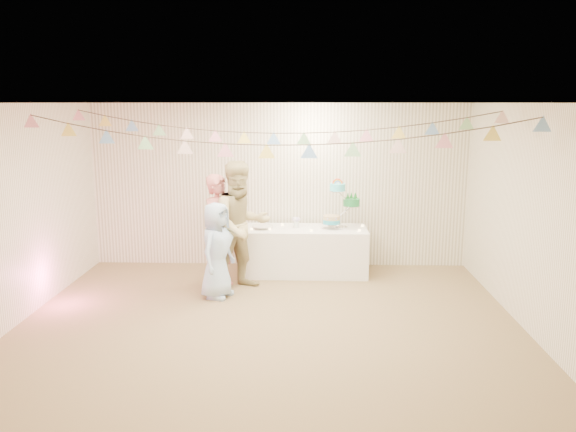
{
  "coord_description": "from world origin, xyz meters",
  "views": [
    {
      "loc": [
        0.45,
        -6.37,
        2.6
      ],
      "look_at": [
        0.2,
        0.8,
        1.15
      ],
      "focal_mm": 35.0,
      "sensor_mm": 36.0,
      "label": 1
    }
  ],
  "objects_px": {
    "table": "(304,251)",
    "person_adult_a": "(220,231)",
    "cake_stand": "(341,203)",
    "person_child": "(217,250)",
    "person_adult_b": "(241,226)"
  },
  "relations": [
    {
      "from": "table",
      "to": "person_adult_b",
      "type": "relative_size",
      "value": 1.05
    },
    {
      "from": "cake_stand",
      "to": "person_adult_b",
      "type": "distance_m",
      "value": 1.65
    },
    {
      "from": "cake_stand",
      "to": "person_adult_a",
      "type": "relative_size",
      "value": 0.44
    },
    {
      "from": "cake_stand",
      "to": "table",
      "type": "bearing_deg",
      "value": -174.81
    },
    {
      "from": "table",
      "to": "person_adult_a",
      "type": "relative_size",
      "value": 1.17
    },
    {
      "from": "person_adult_b",
      "to": "person_child",
      "type": "height_order",
      "value": "person_adult_b"
    },
    {
      "from": "cake_stand",
      "to": "person_child",
      "type": "bearing_deg",
      "value": -145.86
    },
    {
      "from": "table",
      "to": "cake_stand",
      "type": "relative_size",
      "value": 2.69
    },
    {
      "from": "cake_stand",
      "to": "person_child",
      "type": "distance_m",
      "value": 2.13
    },
    {
      "from": "person_adult_a",
      "to": "person_child",
      "type": "height_order",
      "value": "person_adult_a"
    },
    {
      "from": "table",
      "to": "person_adult_a",
      "type": "height_order",
      "value": "person_adult_a"
    },
    {
      "from": "cake_stand",
      "to": "person_adult_a",
      "type": "distance_m",
      "value": 1.91
    },
    {
      "from": "table",
      "to": "person_adult_a",
      "type": "xyz_separation_m",
      "value": [
        -1.2,
        -0.66,
        0.46
      ]
    },
    {
      "from": "cake_stand",
      "to": "person_adult_b",
      "type": "relative_size",
      "value": 0.39
    },
    {
      "from": "cake_stand",
      "to": "person_child",
      "type": "relative_size",
      "value": 0.54
    }
  ]
}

